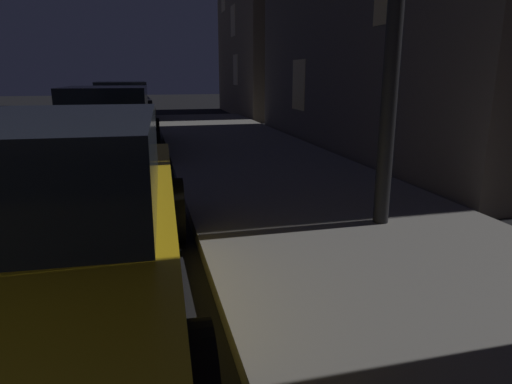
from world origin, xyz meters
name	(u,v)px	position (x,y,z in m)	size (l,w,h in m)	color
car_yellow_cab	(38,227)	(2.85, 3.14, 0.70)	(2.13, 4.57, 1.43)	gold
car_green	(109,123)	(2.85, 9.89, 0.71)	(2.15, 4.30, 1.43)	#19592D
car_black	(122,103)	(2.85, 16.58, 0.72)	(2.20, 4.08, 1.43)	black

